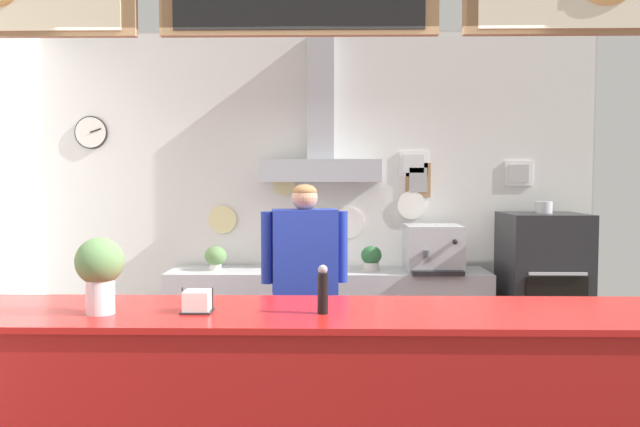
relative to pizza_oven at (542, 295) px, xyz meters
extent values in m
cube|color=#9E9E99|center=(-2.00, 0.50, 0.83)|extent=(5.22, 0.12, 3.09)
cube|color=silver|center=(-2.00, 0.44, 0.83)|extent=(5.18, 0.01, 3.05)
cylinder|color=black|center=(-4.08, 0.42, 1.44)|extent=(0.31, 0.02, 0.31)
cylinder|color=white|center=(-4.08, 0.41, 1.44)|extent=(0.28, 0.01, 0.28)
cube|color=black|center=(-4.03, 0.40, 1.46)|extent=(0.10, 0.01, 0.05)
cylinder|color=beige|center=(-2.85, 0.42, 0.62)|extent=(0.26, 0.02, 0.26)
cylinder|color=beige|center=(-2.27, 0.42, 0.96)|extent=(0.21, 0.02, 0.21)
cylinder|color=white|center=(-1.67, 0.42, 0.60)|extent=(0.29, 0.02, 0.29)
cylinder|color=white|center=(-1.08, 0.42, 0.76)|extent=(0.27, 0.02, 0.27)
cube|color=white|center=(-1.07, 0.42, 1.15)|extent=(0.27, 0.02, 0.24)
cube|color=silver|center=(-1.07, 0.41, 1.15)|extent=(0.19, 0.01, 0.17)
cube|color=#997047|center=(-1.02, 0.42, 1.00)|extent=(0.23, 0.02, 0.32)
cube|color=gray|center=(-1.02, 0.41, 1.00)|extent=(0.17, 0.01, 0.23)
cube|color=white|center=(-0.09, 0.42, 1.06)|extent=(0.25, 0.02, 0.23)
cube|color=#AEAEAE|center=(-0.09, 0.41, 1.06)|extent=(0.18, 0.01, 0.17)
cube|color=#A3A5AD|center=(-1.93, 0.24, 1.08)|extent=(1.08, 0.40, 0.20)
cube|color=#A3A5AD|center=(-1.93, 0.32, 1.75)|extent=(0.24, 0.24, 1.14)
cube|color=#B21916|center=(-2.00, -2.37, -0.19)|extent=(4.38, 0.72, 1.06)
cube|color=red|center=(-2.00, -2.37, 0.35)|extent=(4.47, 0.75, 0.03)
cube|color=#B7BABF|center=(-1.86, 0.10, -0.26)|extent=(2.82, 0.59, 0.91)
cube|color=#929499|center=(-1.86, 0.10, -0.55)|extent=(2.68, 0.54, 0.02)
cube|color=#232326|center=(0.00, 0.00, 0.00)|extent=(0.67, 0.66, 1.43)
cube|color=black|center=(0.00, -0.34, 0.11)|extent=(0.50, 0.02, 0.20)
cube|color=silver|center=(0.00, -0.36, 0.24)|extent=(0.47, 0.02, 0.02)
cylinder|color=silver|center=(0.00, 0.00, 0.76)|extent=(0.14, 0.14, 0.10)
cube|color=#232328|center=(-2.02, -1.03, -0.26)|extent=(0.36, 0.24, 0.92)
cube|color=#1E339E|center=(-2.02, -1.03, 0.50)|extent=(0.47, 0.28, 0.59)
cylinder|color=#1E339E|center=(-1.76, -1.00, 0.53)|extent=(0.08, 0.08, 0.50)
cylinder|color=#1E339E|center=(-2.28, -1.07, 0.53)|extent=(0.08, 0.08, 0.50)
sphere|color=tan|center=(-2.02, -1.03, 0.88)|extent=(0.18, 0.18, 0.18)
ellipsoid|color=olive|center=(-2.02, -1.03, 0.92)|extent=(0.18, 0.18, 0.10)
cube|color=#B7BABF|center=(-0.94, 0.08, 0.40)|extent=(0.48, 0.46, 0.40)
cylinder|color=#4C4C51|center=(-1.03, -0.18, 0.38)|extent=(0.06, 0.06, 0.06)
cube|color=black|center=(-0.94, -0.19, 0.22)|extent=(0.43, 0.10, 0.04)
sphere|color=black|center=(-0.79, -0.17, 0.48)|extent=(0.04, 0.04, 0.04)
cylinder|color=beige|center=(-1.48, 0.10, 0.23)|extent=(0.14, 0.14, 0.07)
ellipsoid|color=#2D6638|center=(-1.48, 0.10, 0.33)|extent=(0.18, 0.18, 0.16)
cylinder|color=#4C4C51|center=(-2.06, 0.11, 0.24)|extent=(0.10, 0.10, 0.09)
ellipsoid|color=#2D6638|center=(-2.06, 0.11, 0.34)|extent=(0.15, 0.15, 0.14)
cylinder|color=beige|center=(-2.85, 0.07, 0.23)|extent=(0.10, 0.10, 0.06)
ellipsoid|color=#5B844C|center=(-2.85, 0.07, 0.33)|extent=(0.19, 0.19, 0.17)
cube|color=#262628|center=(-2.47, -2.42, 0.37)|extent=(0.14, 0.14, 0.01)
cylinder|color=#262628|center=(-2.54, -2.42, 0.43)|extent=(0.01, 0.01, 0.12)
cylinder|color=#262628|center=(-2.40, -2.42, 0.43)|extent=(0.01, 0.01, 0.12)
cube|color=white|center=(-2.47, -2.42, 0.42)|extent=(0.12, 0.12, 0.10)
cylinder|color=black|center=(-1.87, -2.45, 0.47)|extent=(0.05, 0.05, 0.19)
sphere|color=gray|center=(-1.87, -2.45, 0.58)|extent=(0.05, 0.05, 0.05)
cylinder|color=silver|center=(-2.92, -2.47, 0.45)|extent=(0.13, 0.13, 0.17)
cylinder|color=gray|center=(-2.92, -2.47, 0.40)|extent=(0.12, 0.12, 0.05)
ellipsoid|color=#5B844C|center=(-2.92, -2.47, 0.62)|extent=(0.22, 0.22, 0.22)
camera|label=1|loc=(-1.83, -5.33, 1.01)|focal=34.60mm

